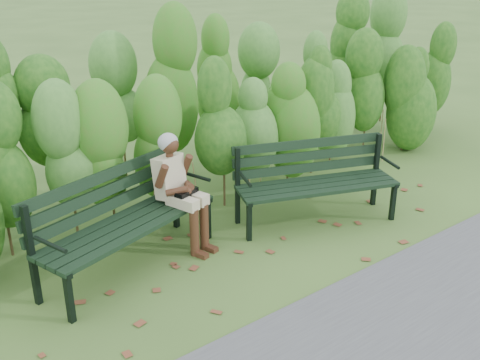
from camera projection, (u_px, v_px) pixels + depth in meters
ground at (259, 252)px, 6.18m from camera, size 80.00×80.00×0.00m
footpath at (430, 360)px, 4.56m from camera, size 60.00×2.50×0.01m
hedge_band at (167, 106)px, 7.06m from camera, size 11.04×1.67×2.42m
leaf_litter at (257, 252)px, 6.19m from camera, size 5.87×2.22×0.01m
bench_left at (121, 213)px, 5.72m from camera, size 2.13×1.21×1.02m
bench_right at (314, 175)px, 6.76m from camera, size 2.02×1.26×0.96m
seated_woman at (179, 183)px, 6.06m from camera, size 0.51×0.74×1.29m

